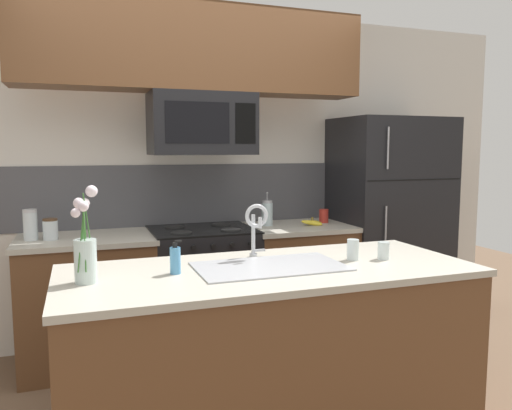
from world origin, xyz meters
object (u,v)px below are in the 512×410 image
microwave (202,124)px  dish_soap_bottle (175,260)px  french_press (267,213)px  stove_range (203,289)px  storage_jar_medium (50,229)px  flower_vase (85,252)px  coffee_tin (324,216)px  sink_faucet (256,223)px  banana_bunch (312,223)px  refrigerator (387,223)px  spare_glass (383,251)px  storage_jar_tall (30,225)px  drinking_glass (353,250)px

microwave → dish_soap_bottle: 1.46m
french_press → dish_soap_bottle: size_ratio=1.62×
stove_range → storage_jar_medium: 1.17m
microwave → flower_vase: bearing=-124.4°
microwave → flower_vase: 1.62m
microwave → coffee_tin: size_ratio=6.77×
french_press → sink_faucet: bearing=-113.9°
stove_range → banana_bunch: size_ratio=4.88×
stove_range → french_press: bearing=6.3°
refrigerator → flower_vase: size_ratio=4.02×
microwave → sink_faucet: size_ratio=2.43×
coffee_tin → dish_soap_bottle: bearing=-139.0°
spare_glass → storage_jar_tall: bearing=145.7°
banana_bunch → drinking_glass: bearing=-105.8°
drinking_glass → sink_faucet: bearing=156.1°
french_press → flower_vase: (-1.38, -1.31, 0.04)m
sink_faucet → banana_bunch: bearing=49.8°
storage_jar_tall → refrigerator: bearing=0.5°
stove_range → spare_glass: size_ratio=9.60×
stove_range → sink_faucet: size_ratio=3.04×
french_press → dish_soap_bottle: (-0.97, -1.28, -0.03)m
microwave → refrigerator: 1.82m
french_press → storage_jar_medium: bearing=-176.6°
banana_bunch → spare_glass: 1.24m
stove_range → refrigerator: (1.63, 0.02, 0.42)m
storage_jar_medium → drinking_glass: storage_jar_medium is taller
flower_vase → banana_bunch: bearing=34.7°
microwave → coffee_tin: 1.27m
french_press → sink_faucet: 1.20m
banana_bunch → french_press: bearing=160.5°
storage_jar_tall → coffee_tin: (2.20, 0.06, -0.05)m
banana_bunch → coffee_tin: 0.20m
sink_faucet → drinking_glass: bearing=-23.9°
storage_jar_tall → french_press: (1.71, 0.07, -0.00)m
coffee_tin → spare_glass: coffee_tin is taller
spare_glass → storage_jar_medium: bearing=144.4°
flower_vase → spare_glass: bearing=-1.5°
refrigerator → banana_bunch: refrigerator is taller
drinking_glass → coffee_tin: bearing=69.2°
microwave → drinking_glass: 1.52m
banana_bunch → flower_vase: 2.09m
refrigerator → sink_faucet: (-1.57, -1.05, 0.22)m
spare_glass → sink_faucet: bearing=158.5°
refrigerator → sink_faucet: bearing=-146.2°
banana_bunch → sink_faucet: bearing=-130.2°
sink_faucet → dish_soap_bottle: sink_faucet is taller
sink_faucet → flower_vase: 0.92m
refrigerator → drinking_glass: 1.67m
dish_soap_bottle → french_press: bearing=53.0°
stove_range → refrigerator: size_ratio=0.53×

